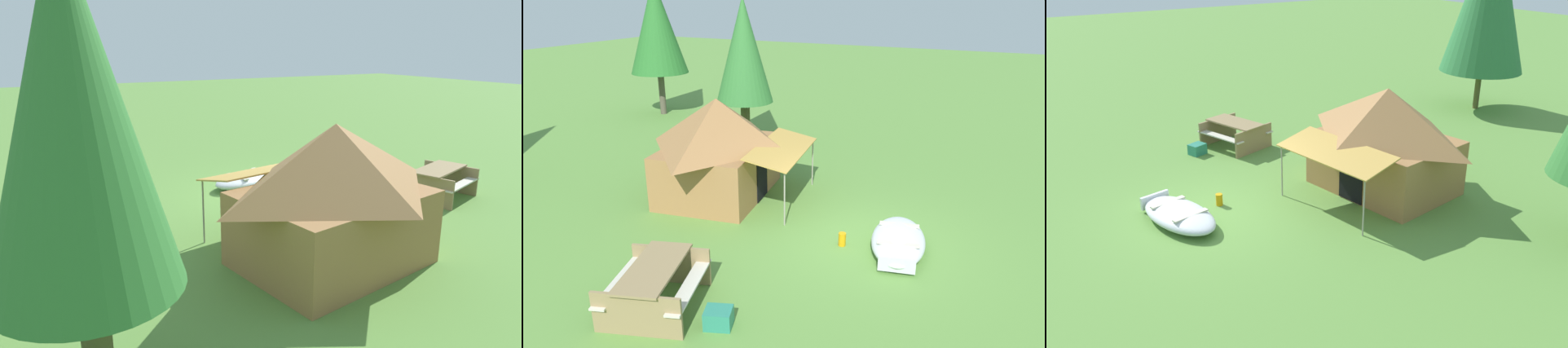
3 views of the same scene
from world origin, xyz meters
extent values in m
plane|color=#5C8C3D|center=(0.00, 0.00, 0.00)|extent=(80.00, 80.00, 0.00)
ellipsoid|color=silver|center=(0.01, -0.91, 0.20)|extent=(2.50, 1.61, 0.41)
ellipsoid|color=#47494B|center=(0.01, -0.91, 0.23)|extent=(2.29, 1.44, 0.15)
cube|color=beige|center=(0.46, -0.81, 0.37)|extent=(0.33, 0.87, 0.04)
cube|color=beige|center=(-0.44, -1.01, 0.37)|extent=(0.33, 0.87, 0.04)
cube|color=silver|center=(-1.03, -1.14, 0.22)|extent=(0.24, 0.72, 0.31)
cube|color=#9E6D40|center=(0.95, 4.24, 0.70)|extent=(3.64, 2.94, 1.41)
pyramid|color=#9E6D40|center=(0.95, 4.24, 2.02)|extent=(3.93, 3.18, 1.23)
cube|color=black|center=(1.15, 3.04, 0.59)|extent=(0.75, 0.16, 1.12)
cube|color=#C09443|center=(1.25, 2.49, 1.46)|extent=(3.09, 1.60, 0.26)
cylinder|color=gray|center=(2.68, 2.25, 0.67)|extent=(0.04, 0.04, 1.34)
cylinder|color=gray|center=(-0.03, 1.79, 0.67)|extent=(0.04, 0.04, 1.34)
cube|color=#8E764E|center=(-3.93, 2.35, 0.78)|extent=(1.96, 1.32, 0.04)
cube|color=beige|center=(-3.73, 1.77, 0.48)|extent=(1.79, 0.81, 0.04)
cube|color=beige|center=(-4.12, 2.94, 0.48)|extent=(1.79, 0.81, 0.04)
cube|color=#8E764E|center=(-4.69, 2.10, 0.38)|extent=(0.53, 1.44, 0.76)
cube|color=#8E764E|center=(-3.17, 2.61, 0.38)|extent=(0.53, 1.44, 0.76)
cube|color=#2A7F68|center=(-3.91, 1.08, 0.16)|extent=(0.51, 0.55, 0.32)
cylinder|color=orange|center=(-0.36, 0.22, 0.15)|extent=(0.19, 0.19, 0.29)
cylinder|color=brown|center=(-2.90, 11.92, 0.72)|extent=(0.21, 0.21, 1.45)
camera|label=1|loc=(5.98, 10.84, 3.98)|focal=32.89mm
camera|label=2|loc=(-9.63, -2.97, 5.24)|focal=34.49mm
camera|label=3|loc=(10.98, -4.38, 5.96)|focal=38.09mm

